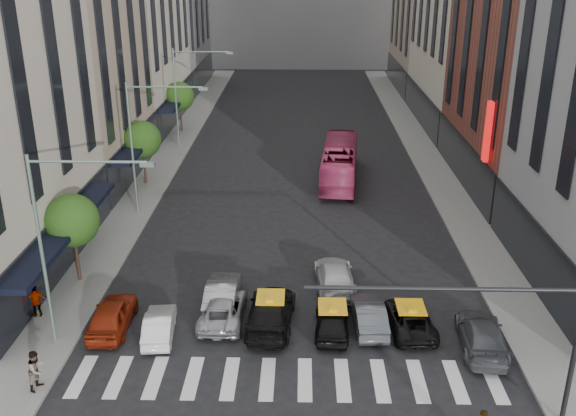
# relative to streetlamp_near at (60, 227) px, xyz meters

# --- Properties ---
(ground) EXTENTS (160.00, 160.00, 0.00)m
(ground) POSITION_rel_streetlamp_near_xyz_m (10.04, -4.00, -5.90)
(ground) COLOR black
(ground) RESTS_ON ground
(sidewalk_left) EXTENTS (3.00, 96.00, 0.15)m
(sidewalk_left) POSITION_rel_streetlamp_near_xyz_m (-1.46, 26.00, -5.83)
(sidewalk_left) COLOR slate
(sidewalk_left) RESTS_ON ground
(sidewalk_right) EXTENTS (3.00, 96.00, 0.15)m
(sidewalk_right) POSITION_rel_streetlamp_near_xyz_m (21.54, 26.00, -5.83)
(sidewalk_right) COLOR slate
(sidewalk_right) RESTS_ON ground
(building_left_b) EXTENTS (8.00, 16.00, 24.00)m
(building_left_b) POSITION_rel_streetlamp_near_xyz_m (-6.96, 24.00, 6.10)
(building_left_b) COLOR tan
(building_left_b) RESTS_ON ground
(building_right_b) EXTENTS (8.00, 18.00, 26.00)m
(building_right_b) POSITION_rel_streetlamp_near_xyz_m (27.04, 23.00, 7.10)
(building_right_b) COLOR brown
(building_right_b) RESTS_ON ground
(tree_near) EXTENTS (2.88, 2.88, 4.95)m
(tree_near) POSITION_rel_streetlamp_near_xyz_m (-1.76, 6.00, -2.25)
(tree_near) COLOR black
(tree_near) RESTS_ON sidewalk_left
(tree_mid) EXTENTS (2.88, 2.88, 4.95)m
(tree_mid) POSITION_rel_streetlamp_near_xyz_m (-1.76, 22.00, -2.25)
(tree_mid) COLOR black
(tree_mid) RESTS_ON sidewalk_left
(tree_far) EXTENTS (2.88, 2.88, 4.95)m
(tree_far) POSITION_rel_streetlamp_near_xyz_m (-1.76, 38.00, -2.25)
(tree_far) COLOR black
(tree_far) RESTS_ON sidewalk_left
(streetlamp_near) EXTENTS (5.38, 0.25, 9.00)m
(streetlamp_near) POSITION_rel_streetlamp_near_xyz_m (0.00, 0.00, 0.00)
(streetlamp_near) COLOR gray
(streetlamp_near) RESTS_ON sidewalk_left
(streetlamp_mid) EXTENTS (5.38, 0.25, 9.00)m
(streetlamp_mid) POSITION_rel_streetlamp_near_xyz_m (0.00, 16.00, 0.00)
(streetlamp_mid) COLOR gray
(streetlamp_mid) RESTS_ON sidewalk_left
(streetlamp_far) EXTENTS (5.38, 0.25, 9.00)m
(streetlamp_far) POSITION_rel_streetlamp_near_xyz_m (0.00, 32.00, 0.00)
(streetlamp_far) COLOR gray
(streetlamp_far) RESTS_ON sidewalk_left
(traffic_signal) EXTENTS (10.10, 0.20, 6.00)m
(traffic_signal) POSITION_rel_streetlamp_near_xyz_m (17.74, -5.00, -1.43)
(traffic_signal) COLOR black
(traffic_signal) RESTS_ON ground
(liberty_sign) EXTENTS (0.30, 0.70, 4.00)m
(liberty_sign) POSITION_rel_streetlamp_near_xyz_m (22.64, 16.00, 0.10)
(liberty_sign) COLOR red
(liberty_sign) RESTS_ON ground
(car_red) EXTENTS (1.83, 4.38, 1.48)m
(car_red) POSITION_rel_streetlamp_near_xyz_m (1.38, 1.31, -5.16)
(car_red) COLOR maroon
(car_red) RESTS_ON ground
(car_white_front) EXTENTS (1.67, 3.84, 1.23)m
(car_white_front) POSITION_rel_streetlamp_near_xyz_m (3.79, 0.68, -5.29)
(car_white_front) COLOR silver
(car_white_front) RESTS_ON ground
(car_silver) EXTENTS (2.17, 4.64, 1.28)m
(car_silver) POSITION_rel_streetlamp_near_xyz_m (6.60, 2.21, -5.26)
(car_silver) COLOR #9E9FA3
(car_silver) RESTS_ON ground
(taxi_left) EXTENTS (2.47, 5.43, 1.54)m
(taxi_left) POSITION_rel_streetlamp_near_xyz_m (8.99, 1.75, -5.13)
(taxi_left) COLOR black
(taxi_left) RESTS_ON ground
(taxi_center) EXTENTS (1.79, 4.07, 1.36)m
(taxi_center) POSITION_rel_streetlamp_near_xyz_m (11.94, 1.23, -5.22)
(taxi_center) COLOR black
(taxi_center) RESTS_ON ground
(car_grey_mid) EXTENTS (1.65, 4.20, 1.36)m
(car_grey_mid) POSITION_rel_streetlamp_near_xyz_m (13.72, 1.74, -5.22)
(car_grey_mid) COLOR #414549
(car_grey_mid) RESTS_ON ground
(taxi_right) EXTENTS (2.24, 4.43, 1.20)m
(taxi_right) POSITION_rel_streetlamp_near_xyz_m (15.69, 1.54, -5.30)
(taxi_right) COLOR black
(taxi_right) RESTS_ON ground
(car_grey_curb) EXTENTS (2.41, 4.99, 1.40)m
(car_grey_curb) POSITION_rel_streetlamp_near_xyz_m (18.71, 0.01, -5.20)
(car_grey_curb) COLOR #474B50
(car_grey_curb) RESTS_ON ground
(car_row2_left) EXTENTS (1.62, 4.50, 1.48)m
(car_row2_left) POSITION_rel_streetlamp_near_xyz_m (6.46, 3.58, -5.17)
(car_row2_left) COLOR gray
(car_row2_left) RESTS_ON ground
(car_row2_right) EXTENTS (2.24, 5.00, 1.43)m
(car_row2_right) POSITION_rel_streetlamp_near_xyz_m (12.27, 5.64, -5.19)
(car_row2_right) COLOR #B9B9B9
(car_row2_right) RESTS_ON ground
(bus) EXTENTS (3.53, 11.08, 3.03)m
(bus) POSITION_rel_streetlamp_near_xyz_m (13.44, 23.38, -4.39)
(bus) COLOR #C2396B
(bus) RESTS_ON ground
(rider) EXTENTS (0.72, 0.62, 1.67)m
(rider) POSITION_rel_streetlamp_near_xyz_m (16.90, -6.71, -4.07)
(rider) COLOR gray
(rider) RESTS_ON motorcycle
(pedestrian_near) EXTENTS (0.87, 1.00, 1.76)m
(pedestrian_near) POSITION_rel_streetlamp_near_xyz_m (-0.36, -3.49, -4.87)
(pedestrian_near) COLOR gray
(pedestrian_near) RESTS_ON sidewalk_left
(pedestrian_far) EXTENTS (1.05, 0.66, 1.67)m
(pedestrian_far) POSITION_rel_streetlamp_near_xyz_m (-2.56, 2.10, -4.92)
(pedestrian_far) COLOR gray
(pedestrian_far) RESTS_ON sidewalk_left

